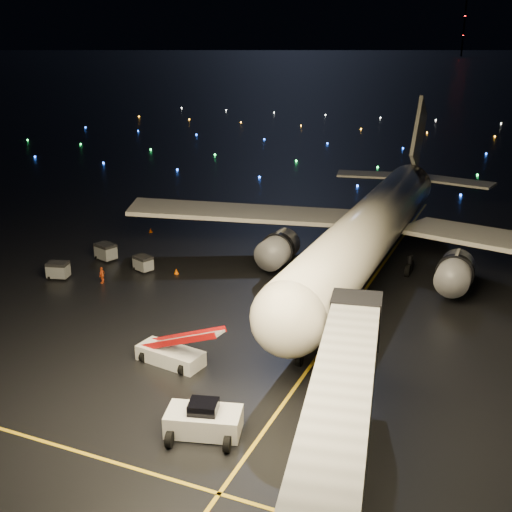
# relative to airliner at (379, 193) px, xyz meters

# --- Properties ---
(ground) EXTENTS (2000.00, 2000.00, 0.00)m
(ground) POSITION_rel_airliner_xyz_m (-11.18, 272.33, -7.58)
(ground) COLOR black
(ground) RESTS_ON ground
(lane_centre) EXTENTS (0.25, 80.00, 0.02)m
(lane_centre) POSITION_rel_airliner_xyz_m (0.82, -12.67, -7.57)
(lane_centre) COLOR gold
(lane_centre) RESTS_ON ground
(airliner) EXTENTS (53.62, 50.95, 15.17)m
(airliner) POSITION_rel_airliner_xyz_m (0.00, 0.00, 0.00)
(airliner) COLOR white
(airliner) RESTS_ON ground
(pushback_tug) EXTENTS (4.86, 3.40, 2.10)m
(pushback_tug) POSITION_rel_airliner_xyz_m (-2.39, -33.22, -6.54)
(pushback_tug) COLOR silver
(pushback_tug) RESTS_ON ground
(belt_loader) EXTENTS (7.51, 3.02, 3.54)m
(belt_loader) POSITION_rel_airliner_xyz_m (-8.63, -26.48, -5.82)
(belt_loader) COLOR silver
(belt_loader) RESTS_ON ground
(crew_c) EXTENTS (0.49, 0.97, 1.60)m
(crew_c) POSITION_rel_airliner_xyz_m (-22.62, -15.39, -6.78)
(crew_c) COLOR #FE6120
(crew_c) RESTS_ON ground
(safety_cone_0) EXTENTS (0.57, 0.57, 0.49)m
(safety_cone_0) POSITION_rel_airliner_xyz_m (-4.60, -8.75, -7.34)
(safety_cone_0) COLOR #F05600
(safety_cone_0) RESTS_ON ground
(safety_cone_1) EXTENTS (0.55, 0.55, 0.52)m
(safety_cone_1) POSITION_rel_airliner_xyz_m (-6.15, -1.35, -7.32)
(safety_cone_1) COLOR #F05600
(safety_cone_1) RESTS_ON ground
(safety_cone_2) EXTENTS (0.56, 0.56, 0.54)m
(safety_cone_2) POSITION_rel_airliner_xyz_m (-17.40, -10.45, -7.31)
(safety_cone_2) COLOR #F05600
(safety_cone_2) RESTS_ON ground
(safety_cone_3) EXTENTS (0.41, 0.41, 0.46)m
(safety_cone_3) POSITION_rel_airliner_xyz_m (-27.33, 0.67, -7.35)
(safety_cone_3) COLOR #F05600
(safety_cone_3) RESTS_ON ground
(radio_mast) EXTENTS (1.80, 1.80, 64.00)m
(radio_mast) POSITION_rel_airliner_xyz_m (-71.18, 712.33, 24.42)
(radio_mast) COLOR black
(radio_mast) RESTS_ON ground
(taxiway_lights) EXTENTS (164.00, 92.00, 0.36)m
(taxiway_lights) POSITION_rel_airliner_xyz_m (-11.18, 78.33, -7.40)
(taxiway_lights) COLOR black
(taxiway_lights) RESTS_ON ground
(baggage_cart_0) EXTENTS (2.16, 1.84, 1.55)m
(baggage_cart_0) POSITION_rel_airliner_xyz_m (-20.84, -11.04, -6.81)
(baggage_cart_0) COLOR gray
(baggage_cart_0) RESTS_ON ground
(baggage_cart_1) EXTENTS (2.24, 1.83, 1.66)m
(baggage_cart_1) POSITION_rel_airliner_xyz_m (-27.26, -16.06, -6.76)
(baggage_cart_1) COLOR gray
(baggage_cart_1) RESTS_ON ground
(baggage_cart_2) EXTENTS (2.45, 2.04, 1.78)m
(baggage_cart_2) POSITION_rel_airliner_xyz_m (-26.27, -9.72, -6.69)
(baggage_cart_2) COLOR gray
(baggage_cart_2) RESTS_ON ground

